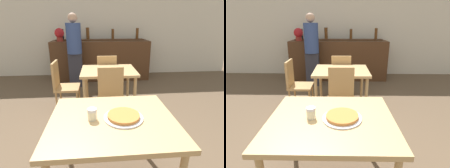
{
  "view_description": "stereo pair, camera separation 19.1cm",
  "coord_description": "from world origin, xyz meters",
  "views": [
    {
      "loc": [
        -0.11,
        -1.25,
        1.51
      ],
      "look_at": [
        0.04,
        0.55,
        0.88
      ],
      "focal_mm": 28.0,
      "sensor_mm": 36.0,
      "label": 1
    },
    {
      "loc": [
        0.08,
        -1.25,
        1.51
      ],
      "look_at": [
        0.04,
        0.55,
        0.88
      ],
      "focal_mm": 28.0,
      "sensor_mm": 36.0,
      "label": 2
    }
  ],
  "objects": [
    {
      "name": "wall_back",
      "position": [
        0.0,
        4.04,
        1.4
      ],
      "size": [
        8.0,
        0.05,
        2.8
      ],
      "color": "silver",
      "rests_on": "ground_plane"
    },
    {
      "name": "bar_back_shelf",
      "position": [
        -0.03,
        3.68,
        1.12
      ],
      "size": [
        2.39,
        0.24,
        0.33
      ],
      "color": "#4C2D19",
      "rests_on": "bar_counter"
    },
    {
      "name": "dining_table_far",
      "position": [
        0.08,
        1.63,
        0.66
      ],
      "size": [
        0.92,
        0.77,
        0.75
      ],
      "color": "tan",
      "rests_on": "ground_plane"
    },
    {
      "name": "bar_counter",
      "position": [
        0.0,
        3.54,
        0.53
      ],
      "size": [
        2.6,
        0.56,
        1.05
      ],
      "color": "#4C2D19",
      "rests_on": "ground_plane"
    },
    {
      "name": "dining_table_near",
      "position": [
        0.0,
        0.0,
        0.69
      ],
      "size": [
        1.02,
        0.86,
        0.78
      ],
      "color": "tan",
      "rests_on": "ground_plane"
    },
    {
      "name": "chair_far_side_front",
      "position": [
        0.08,
        1.08,
        0.52
      ],
      "size": [
        0.4,
        0.4,
        0.91
      ],
      "color": "tan",
      "rests_on": "ground_plane"
    },
    {
      "name": "cheese_shaker",
      "position": [
        -0.16,
        -0.01,
        0.83
      ],
      "size": [
        0.08,
        0.08,
        0.1
      ],
      "color": "beige",
      "rests_on": "dining_table_near"
    },
    {
      "name": "chair_far_side_back",
      "position": [
        0.08,
        2.19,
        0.52
      ],
      "size": [
        0.4,
        0.4,
        0.91
      ],
      "rotation": [
        0.0,
        0.0,
        3.14
      ],
      "color": "tan",
      "rests_on": "ground_plane"
    },
    {
      "name": "pizza_tray",
      "position": [
        0.09,
        -0.01,
        0.79
      ],
      "size": [
        0.32,
        0.32,
        0.04
      ],
      "color": "silver",
      "rests_on": "dining_table_near"
    },
    {
      "name": "person_standing",
      "position": [
        -0.63,
        2.96,
        0.93
      ],
      "size": [
        0.34,
        0.34,
        1.72
      ],
      "color": "#2D2D38",
      "rests_on": "ground_plane"
    },
    {
      "name": "potted_plant",
      "position": [
        -1.05,
        3.49,
        1.24
      ],
      "size": [
        0.24,
        0.24,
        0.33
      ],
      "color": "maroon",
      "rests_on": "bar_counter"
    },
    {
      "name": "chair_far_side_left",
      "position": [
        -0.71,
        1.63,
        0.52
      ],
      "size": [
        0.4,
        0.4,
        0.91
      ],
      "rotation": [
        0.0,
        0.0,
        1.57
      ],
      "color": "tan",
      "rests_on": "ground_plane"
    }
  ]
}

